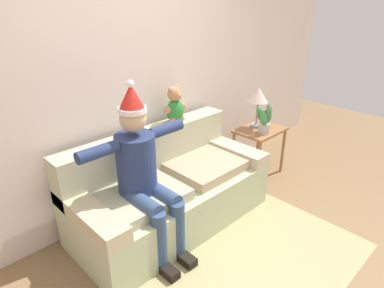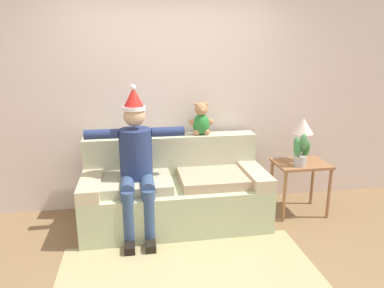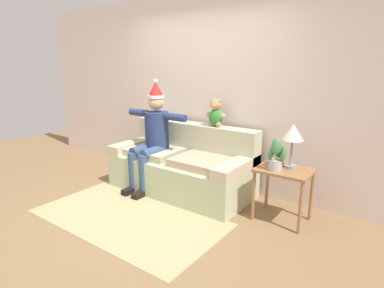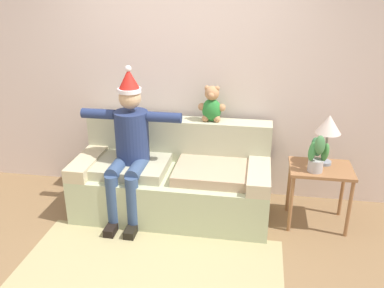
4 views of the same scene
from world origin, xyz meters
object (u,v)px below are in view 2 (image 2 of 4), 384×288
Objects in this scene: teddy_bear at (201,120)px; table_lamp at (303,128)px; couch at (174,191)px; person_seated at (136,160)px; side_table at (301,171)px; potted_plant at (301,151)px.

teddy_bear is 1.17m from table_lamp.
couch is 0.86m from teddy_bear.
couch is 0.62m from person_seated.
person_seated reaches higher than side_table.
teddy_bear is 0.76× the size of table_lamp.
teddy_bear is at bearing 163.67° from side_table.
couch is at bearing 178.11° from side_table.
person_seated is at bearing -173.64° from table_lamp.
teddy_bear reaches higher than couch.
table_lamp is 0.30m from potted_plant.
person_seated is 1.90m from side_table.
side_table is at bearing -110.55° from table_lamp.
teddy_bear reaches higher than side_table.
teddy_bear is at bearing 38.12° from couch.
table_lamp is at bearing -11.66° from teddy_bear.
table_lamp is (1.50, 0.04, 0.65)m from couch.
couch is at bearing 22.82° from person_seated.
couch is 3.20× the size of side_table.
table_lamp is (0.03, 0.09, 0.49)m from side_table.
person_seated is 0.93m from teddy_bear.
couch reaches higher than side_table.
table_lamp reaches higher than potted_plant.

